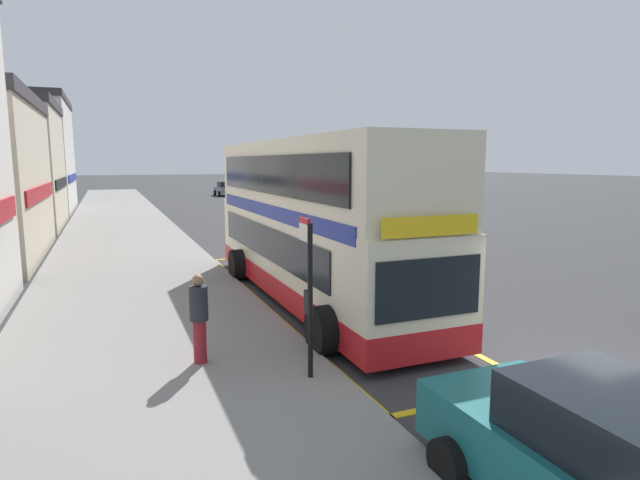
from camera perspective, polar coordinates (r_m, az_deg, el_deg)
name	(u,v)px	position (r m, az deg, el deg)	size (l,w,h in m)	color
ground_plane	(220,214)	(39.15, -10.92, 2.79)	(260.00, 260.00, 0.00)	#333335
pavement_near	(119,217)	(38.39, -21.22, 2.36)	(6.00, 76.00, 0.14)	gray
double_decker_bus	(312,226)	(14.39, -0.89, 1.53)	(3.20, 11.46, 4.40)	beige
bus_bay_markings	(312,298)	(14.78, -0.87, -6.42)	(3.09, 13.93, 0.01)	gold
bus_stop_sign	(309,285)	(8.85, -1.27, -5.00)	(0.09, 0.51, 2.75)	black
terrace_corner	(13,154)	(46.54, -30.70, 8.09)	(8.14, 12.02, 9.70)	silver
parked_car_teal_far	(608,467)	(6.36, 29.07, -20.98)	(2.09, 4.20, 1.62)	#196066
parked_car_teal_kerbside	(288,204)	(38.19, -3.57, 3.99)	(2.09, 4.20, 1.62)	#196066
parked_car_grey_behind	(225,189)	(60.90, -10.40, 5.57)	(2.09, 4.20, 1.62)	slate
pedestrian_waiting_near_sign	(199,315)	(9.86, -13.16, -8.05)	(0.34, 0.34, 1.67)	maroon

